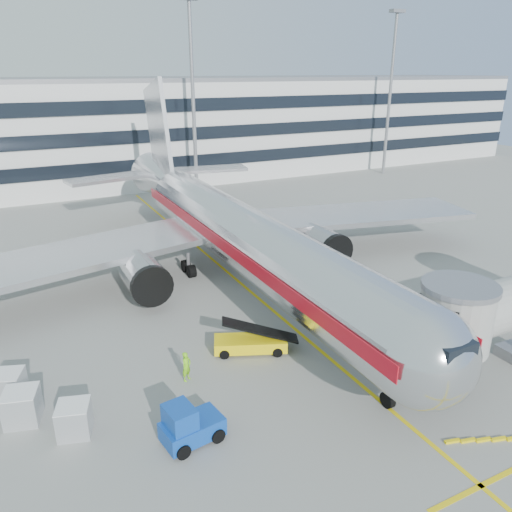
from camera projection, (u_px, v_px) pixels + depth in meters
name	position (u px, v px, depth m)	size (l,w,h in m)	color
ground	(306.00, 338.00, 33.03)	(180.00, 180.00, 0.00)	gray
lead_in_line	(242.00, 284.00, 41.39)	(0.25, 70.00, 0.01)	yellow
stop_bar	(481.00, 486.00, 21.33)	(6.00, 0.25, 0.01)	yellow
main_jet	(232.00, 230.00, 41.34)	(50.95, 48.70, 16.06)	silver
terminal	(112.00, 130.00, 78.74)	(150.00, 24.25, 15.60)	silver
light_mast_centre	(192.00, 84.00, 66.30)	(2.40, 1.20, 25.45)	gray
light_mast_east	(391.00, 82.00, 80.65)	(2.40, 1.20, 25.45)	gray
belt_loader	(250.00, 342.00, 31.31)	(4.81, 3.27, 2.28)	yellow
baggage_tug	(189.00, 426.00, 23.54)	(3.08, 2.21, 2.15)	#0E3F9F
cargo_container_left	(22.00, 406.00, 25.01)	(2.01, 2.01, 1.73)	silver
cargo_container_right	(9.00, 386.00, 26.69)	(1.95, 1.95, 1.62)	silver
cargo_container_front	(74.00, 419.00, 24.18)	(1.91, 1.91, 1.63)	silver
ramp_worker	(186.00, 366.00, 28.32)	(0.65, 0.43, 1.79)	#77D716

